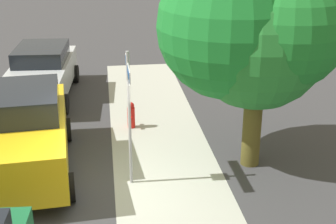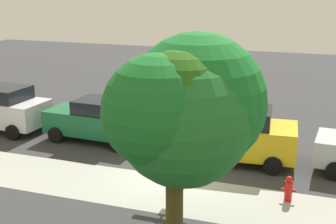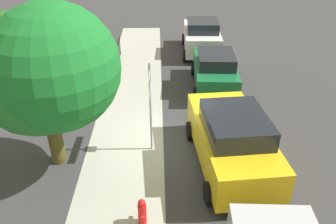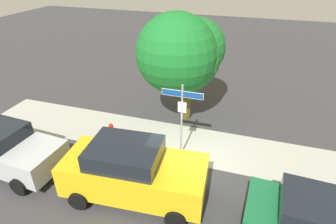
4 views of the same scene
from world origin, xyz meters
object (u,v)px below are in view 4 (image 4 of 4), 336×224
(shade_tree, at_px, (183,52))
(fire_hydrant, at_px, (111,132))
(car_yellow, at_px, (133,171))
(street_sign, at_px, (182,109))
(car_silver, at_px, (1,147))

(shade_tree, xyz_separation_m, fire_hydrant, (-2.41, -2.74, -2.94))
(car_yellow, distance_m, fire_hydrant, 3.53)
(shade_tree, bearing_deg, street_sign, -75.36)
(car_silver, bearing_deg, fire_hydrant, 46.55)
(car_silver, relative_size, fire_hydrant, 6.10)
(shade_tree, distance_m, fire_hydrant, 4.69)
(fire_hydrant, bearing_deg, shade_tree, 48.70)
(shade_tree, distance_m, car_silver, 8.13)
(shade_tree, height_order, car_silver, shade_tree)
(fire_hydrant, bearing_deg, street_sign, -3.58)
(street_sign, distance_m, shade_tree, 3.25)
(car_silver, height_order, car_yellow, car_yellow)
(car_yellow, relative_size, fire_hydrant, 6.06)
(shade_tree, distance_m, car_yellow, 5.88)
(car_silver, xyz_separation_m, car_yellow, (5.25, 0.15, 0.12))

